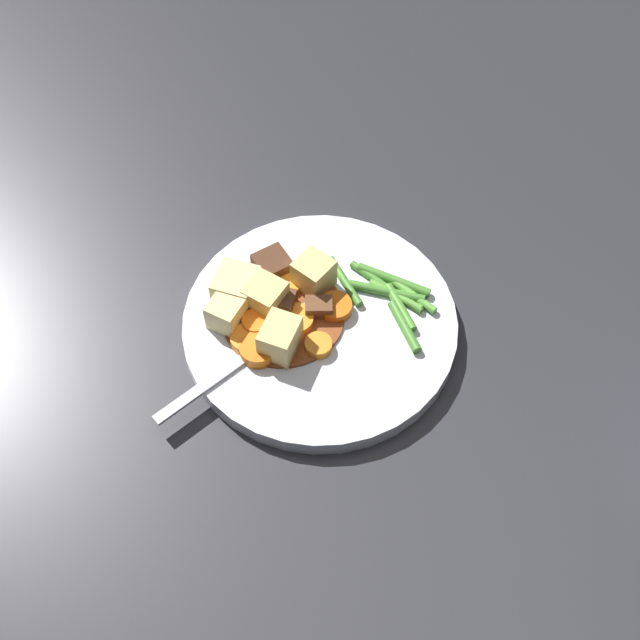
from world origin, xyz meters
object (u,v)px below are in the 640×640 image
carrot_slice_2 (335,307)px  carrot_slice_6 (256,323)px  carrot_slice_5 (258,349)px  meat_chunk_2 (272,265)px  carrot_slice_1 (247,339)px  potato_chunk_0 (236,287)px  carrot_slice_3 (318,345)px  carrot_slice_0 (286,283)px  carrot_slice_4 (296,324)px  potato_chunk_3 (226,313)px  potato_chunk_4 (280,338)px  potato_chunk_1 (265,297)px  meat_chunk_1 (319,308)px  potato_chunk_2 (315,274)px  dinner_plate (320,325)px  meat_chunk_0 (284,303)px  fork (242,359)px

carrot_slice_2 → carrot_slice_6: size_ratio=1.24×
carrot_slice_5 → meat_chunk_2: (-0.02, -0.09, 0.00)m
carrot_slice_2 → carrot_slice_6: (0.07, 0.01, 0.00)m
carrot_slice_1 → potato_chunk_0: potato_chunk_0 is taller
carrot_slice_1 → meat_chunk_2: bearing=-113.2°
carrot_slice_3 → carrot_slice_0: bearing=-74.8°
carrot_slice_4 → carrot_slice_6: 0.04m
potato_chunk_3 → potato_chunk_4: 0.06m
carrot_slice_0 → meat_chunk_2: size_ratio=1.02×
carrot_slice_1 → potato_chunk_1: (-0.02, -0.04, 0.01)m
carrot_slice_4 → meat_chunk_1: bearing=-150.7°
potato_chunk_0 → potato_chunk_3: (0.01, 0.03, -0.00)m
carrot_slice_4 → carrot_slice_6: size_ratio=1.32×
carrot_slice_2 → carrot_slice_0: bearing=-40.1°
potato_chunk_4 → meat_chunk_1: 0.05m
potato_chunk_2 → meat_chunk_2: 0.04m
carrot_slice_1 → potato_chunk_2: (-0.07, -0.05, 0.01)m
dinner_plate → meat_chunk_1: meat_chunk_1 is taller
carrot_slice_4 → meat_chunk_1: 0.03m
potato_chunk_2 → meat_chunk_0: potato_chunk_2 is taller
potato_chunk_4 → meat_chunk_1: potato_chunk_4 is taller
carrot_slice_4 → carrot_slice_3: bearing=123.7°
carrot_slice_3 → fork: carrot_slice_3 is taller
carrot_slice_5 → potato_chunk_2: 0.09m
carrot_slice_2 → potato_chunk_0: size_ratio=0.81×
carrot_slice_2 → meat_chunk_2: bearing=-45.9°
potato_chunk_4 → carrot_slice_1: bearing=-20.7°
dinner_plate → fork: (0.08, 0.03, 0.01)m
carrot_slice_3 → meat_chunk_0: 0.05m
potato_chunk_1 → carrot_slice_3: bearing=128.6°
carrot_slice_6 → potato_chunk_4: 0.03m
potato_chunk_3 → carrot_slice_6: bearing=159.6°
carrot_slice_5 → carrot_slice_2: bearing=-154.6°
carrot_slice_0 → potato_chunk_0: (0.05, 0.01, 0.01)m
carrot_slice_0 → carrot_slice_2: 0.05m
carrot_slice_0 → carrot_slice_5: size_ratio=0.93×
carrot_slice_0 → potato_chunk_1: 0.03m
carrot_slice_3 → fork: size_ratio=0.16×
meat_chunk_0 → meat_chunk_1: size_ratio=0.92×
potato_chunk_2 → meat_chunk_2: potato_chunk_2 is taller
potato_chunk_3 → fork: (-0.01, 0.04, -0.01)m
potato_chunk_0 → potato_chunk_3: bearing=67.4°
carrot_slice_1 → potato_chunk_3: bearing=-58.4°
potato_chunk_0 → meat_chunk_1: size_ratio=1.53×
potato_chunk_0 → potato_chunk_2: size_ratio=1.13×
carrot_slice_2 → carrot_slice_3: 0.04m
carrot_slice_3 → potato_chunk_3: bearing=-27.3°
carrot_slice_0 → potato_chunk_0: size_ratio=0.83×
potato_chunk_3 → carrot_slice_0: bearing=-150.5°
potato_chunk_3 → potato_chunk_4: size_ratio=0.82×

